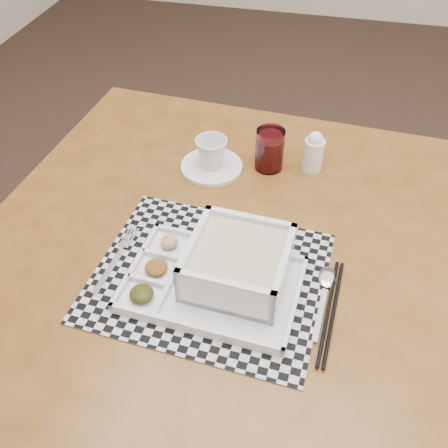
% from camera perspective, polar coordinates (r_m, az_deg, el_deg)
% --- Properties ---
extents(floor, '(5.00, 5.00, 0.00)m').
position_cam_1_polar(floor, '(2.17, 13.63, -2.15)').
color(floor, '#312018').
rests_on(floor, ground).
extents(dining_table, '(1.10, 1.10, 0.78)m').
position_cam_1_polar(dining_table, '(1.09, 0.35, -4.65)').
color(dining_table, '#4E310E').
rests_on(dining_table, ground).
extents(placemat, '(0.46, 0.39, 0.00)m').
position_cam_1_polar(placemat, '(0.97, -1.72, -5.98)').
color(placemat, '#AAAAB2').
rests_on(placemat, dining_table).
extents(serving_tray, '(0.33, 0.24, 0.09)m').
position_cam_1_polar(serving_tray, '(0.93, 0.63, -5.20)').
color(serving_tray, silver).
rests_on(serving_tray, placemat).
extents(fork, '(0.03, 0.19, 0.00)m').
position_cam_1_polar(fork, '(1.02, -12.20, -3.74)').
color(fork, silver).
rests_on(fork, placemat).
extents(spoon, '(0.04, 0.18, 0.01)m').
position_cam_1_polar(spoon, '(0.97, 11.64, -6.55)').
color(spoon, silver).
rests_on(spoon, placemat).
extents(chopsticks, '(0.03, 0.24, 0.01)m').
position_cam_1_polar(chopsticks, '(0.93, 12.11, -9.71)').
color(chopsticks, black).
rests_on(chopsticks, placemat).
extents(saucer, '(0.15, 0.15, 0.01)m').
position_cam_1_polar(saucer, '(1.22, -1.42, 6.60)').
color(saucer, silver).
rests_on(saucer, dining_table).
extents(cup, '(0.09, 0.09, 0.07)m').
position_cam_1_polar(cup, '(1.19, -1.46, 8.17)').
color(cup, silver).
rests_on(cup, saucer).
extents(juice_glass, '(0.07, 0.07, 0.10)m').
position_cam_1_polar(juice_glass, '(1.20, 5.23, 8.33)').
color(juice_glass, white).
rests_on(juice_glass, dining_table).
extents(creamer_bottle, '(0.05, 0.05, 0.10)m').
position_cam_1_polar(creamer_bottle, '(1.21, 10.20, 8.11)').
color(creamer_bottle, silver).
rests_on(creamer_bottle, dining_table).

